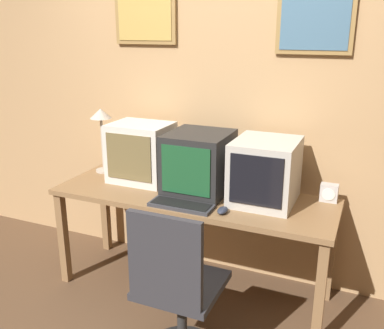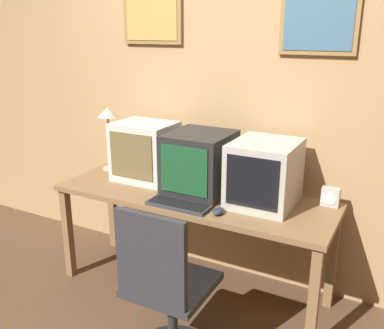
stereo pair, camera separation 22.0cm
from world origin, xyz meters
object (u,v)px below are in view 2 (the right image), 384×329
at_px(desk_clock, 330,197).
at_px(monitor_right, 264,173).
at_px(mouse_near_keyboard, 219,211).
at_px(office_chair, 166,298).
at_px(desk_lamp, 108,120).
at_px(monitor_left, 145,151).
at_px(monitor_center, 199,163).
at_px(keyboard_main, 178,205).

bearing_deg(desk_clock, monitor_right, -157.72).
height_order(mouse_near_keyboard, office_chair, office_chair).
bearing_deg(desk_lamp, monitor_left, -9.17).
xyz_separation_m(monitor_center, office_chair, (0.19, -0.77, -0.52)).
height_order(mouse_near_keyboard, desk_clock, desk_clock).
bearing_deg(monitor_left, keyboard_main, -35.83).
height_order(monitor_left, desk_clock, monitor_left).
bearing_deg(monitor_center, desk_lamp, 172.78).
relative_size(mouse_near_keyboard, office_chair, 0.11).
distance_m(monitor_right, desk_lamp, 1.31).
xyz_separation_m(monitor_center, keyboard_main, (0.01, -0.30, -0.19)).
bearing_deg(monitor_center, monitor_right, 0.91).
bearing_deg(mouse_near_keyboard, office_chair, -99.28).
xyz_separation_m(keyboard_main, desk_lamp, (-0.85, 0.40, 0.38)).
relative_size(keyboard_main, desk_clock, 3.44).
xyz_separation_m(monitor_right, mouse_near_keyboard, (-0.18, -0.29, -0.18)).
xyz_separation_m(monitor_right, desk_lamp, (-1.30, 0.10, 0.19)).
height_order(monitor_left, monitor_right, monitor_left).
relative_size(monitor_right, desk_clock, 3.81).
bearing_deg(monitor_right, office_chair, -108.46).
distance_m(monitor_left, mouse_near_keyboard, 0.84).
distance_m(monitor_right, desk_clock, 0.44).
distance_m(monitor_left, desk_clock, 1.32).
relative_size(monitor_center, mouse_near_keyboard, 4.31).
bearing_deg(monitor_right, mouse_near_keyboard, -121.86).
height_order(monitor_center, monitor_right, monitor_center).
relative_size(monitor_right, mouse_near_keyboard, 4.44).
bearing_deg(mouse_near_keyboard, keyboard_main, -176.46).
bearing_deg(mouse_near_keyboard, desk_lamp, 160.87).
height_order(keyboard_main, office_chair, office_chair).
xyz_separation_m(monitor_left, keyboard_main, (0.48, -0.34, -0.20)).
xyz_separation_m(monitor_left, desk_clock, (1.31, 0.12, -0.15)).
height_order(desk_lamp, office_chair, desk_lamp).
xyz_separation_m(monitor_right, keyboard_main, (-0.45, -0.30, -0.19)).
distance_m(keyboard_main, mouse_near_keyboard, 0.27).
bearing_deg(desk_clock, mouse_near_keyboard, -141.71).
xyz_separation_m(monitor_left, monitor_center, (0.47, -0.05, -0.01)).
bearing_deg(office_chair, desk_clock, 55.34).
height_order(monitor_center, desk_lamp, desk_lamp).
relative_size(keyboard_main, desk_lamp, 0.82).
relative_size(monitor_left, keyboard_main, 1.04).
xyz_separation_m(monitor_left, office_chair, (0.66, -0.81, -0.52)).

